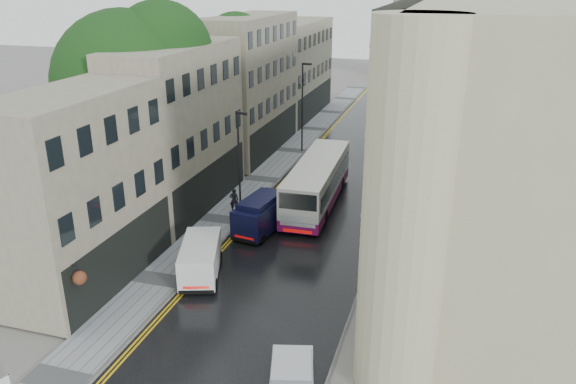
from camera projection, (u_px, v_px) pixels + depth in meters
The scene contains 14 objects.
road at pixel (334, 188), 43.15m from camera, with size 9.00×85.00×0.02m, color black.
left_sidewalk at pixel (263, 180), 44.71m from camera, with size 2.70×85.00×0.12m, color gray.
right_sidewalk at pixel (406, 194), 41.67m from camera, with size 1.80×85.00×0.12m, color slate.
old_shop_row at pixel (230, 97), 45.79m from camera, with size 4.50×56.00×12.00m, color gray, non-canonical shape.
modern_block at pixel (487, 111), 36.52m from camera, with size 8.00×40.00×14.00m, color #BAB08A, non-canonical shape.
tree_near at pixel (130, 109), 37.34m from camera, with size 10.56×10.56×13.89m, color black, non-canonical shape.
tree_far at pixel (214, 86), 49.13m from camera, with size 9.24×9.24×12.46m, color black, non-canonical shape.
cream_bus at pixel (289, 198), 36.82m from camera, with size 2.64×11.61×3.17m, color silver, non-canonical shape.
white_lorry at pixel (383, 154), 44.89m from camera, with size 2.12×7.08×3.72m, color silver, non-canonical shape.
white_van at pixel (180, 274), 28.58m from camera, with size 1.88×4.39×1.99m, color silver, non-canonical shape.
navy_van at pixel (237, 220), 34.38m from camera, with size 1.91×4.76×2.43m, color black, non-canonical shape.
pedestrian at pixel (234, 200), 38.16m from camera, with size 0.61×0.40×1.69m, color black.
lamp_post_near at pixel (239, 167), 36.18m from camera, with size 0.81×0.18×7.20m, color black, non-canonical shape.
lamp_post_far at pixel (302, 108), 50.55m from camera, with size 0.90×0.20×7.98m, color black, non-canonical shape.
Camera 1 is at (8.26, -12.22, 15.15)m, focal length 35.00 mm.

